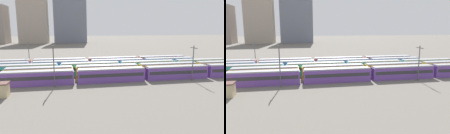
{
  "view_description": "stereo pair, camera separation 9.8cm",
  "coord_description": "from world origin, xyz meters",
  "views": [
    {
      "loc": [
        10.68,
        -55.06,
        14.53
      ],
      "look_at": [
        23.19,
        10.4,
        2.04
      ],
      "focal_mm": 34.24,
      "sensor_mm": 36.0,
      "label": 1
    },
    {
      "loc": [
        10.77,
        -55.07,
        14.53
      ],
      "look_at": [
        23.19,
        10.4,
        2.04
      ],
      "focal_mm": 34.24,
      "sensor_mm": 36.0,
      "label": 2
    }
  ],
  "objects": [
    {
      "name": "distant_building_1",
      "position": [
        -21.95,
        150.83,
        22.31
      ],
      "size": [
        24.89,
        15.18,
        44.63
      ],
      "primitive_type": "cube",
      "color": "#A89989",
      "rests_on": "ground_plane"
    },
    {
      "name": "train_track_4",
      "position": [
        16.04,
        20.8,
        1.9
      ],
      "size": [
        74.7,
        3.06,
        3.75
      ],
      "color": "#BC4C38",
      "rests_on": "ground_plane"
    },
    {
      "name": "catenary_pole_2",
      "position": [
        6.4,
        -2.78,
        5.96
      ],
      "size": [
        0.24,
        3.2,
        10.8
      ],
      "color": "#4C4C51",
      "rests_on": "ground_plane"
    },
    {
      "name": "train_track_2",
      "position": [
        25.76,
        10.4,
        1.9
      ],
      "size": [
        74.7,
        3.06,
        3.75
      ],
      "color": "teal",
      "rests_on": "ground_plane"
    },
    {
      "name": "train_track_1",
      "position": [
        39.66,
        5.2,
        1.9
      ],
      "size": [
        93.6,
        3.06,
        3.75
      ],
      "color": "yellow",
      "rests_on": "ground_plane"
    },
    {
      "name": "catenary_pole_0",
      "position": [
        43.06,
        -2.96,
        5.36
      ],
      "size": [
        0.24,
        3.2,
        9.63
      ],
      "color": "#4C4C51",
      "rests_on": "ground_plane"
    },
    {
      "name": "distant_building_2",
      "position": [
        10.65,
        150.83,
        21.94
      ],
      "size": [
        29.2,
        14.2,
        43.88
      ],
      "primitive_type": "cube",
      "color": "slate",
      "rests_on": "ground_plane"
    },
    {
      "name": "ground_plane",
      "position": [
        0.0,
        10.4,
        0.0
      ],
      "size": [
        600.0,
        600.0,
        0.0
      ],
      "primitive_type": "plane",
      "color": "#666059"
    },
    {
      "name": "train_track_0",
      "position": [
        49.38,
        0.0,
        1.9
      ],
      "size": [
        112.5,
        3.06,
        3.75
      ],
      "color": "#6B429E",
      "rests_on": "ground_plane"
    },
    {
      "name": "catenary_pole_1",
      "position": [
        -4.12,
        24.09,
        5.17
      ],
      "size": [
        0.24,
        3.2,
        9.28
      ],
      "color": "#4C4C51",
      "rests_on": "ground_plane"
    },
    {
      "name": "signal_hut",
      "position": [
        -4.38,
        -8.11,
        1.55
      ],
      "size": [
        3.6,
        3.0,
        3.04
      ],
      "color": "#C6B284",
      "rests_on": "ground_plane"
    },
    {
      "name": "train_track_3",
      "position": [
        16.66,
        15.6,
        1.9
      ],
      "size": [
        74.7,
        3.06,
        3.75
      ],
      "color": "#4C70BC",
      "rests_on": "ground_plane"
    }
  ]
}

